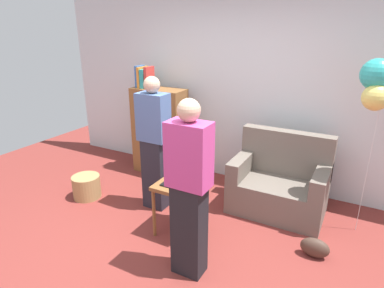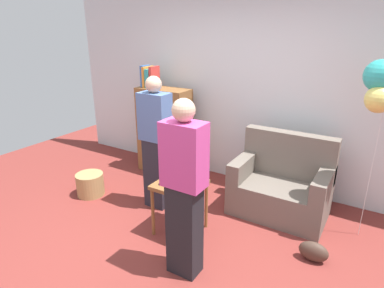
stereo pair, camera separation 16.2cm
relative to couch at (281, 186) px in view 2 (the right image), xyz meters
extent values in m
plane|color=maroon|center=(-0.76, -1.41, -0.34)|extent=(8.00, 8.00, 0.00)
cube|color=silver|center=(-0.76, 0.64, 1.01)|extent=(6.00, 0.10, 2.70)
cube|color=#6B6056|center=(0.00, -0.06, -0.14)|extent=(1.10, 0.70, 0.40)
cube|color=#6B6056|center=(0.00, 0.21, 0.34)|extent=(1.10, 0.16, 0.56)
cube|color=#6B6056|center=(-0.47, -0.06, 0.18)|extent=(0.16, 0.70, 0.24)
cube|color=#6B6056|center=(0.47, -0.06, 0.18)|extent=(0.16, 0.70, 0.24)
cube|color=brown|center=(-1.90, 0.25, 0.31)|extent=(0.80, 0.36, 1.30)
cube|color=#3366B7|center=(-2.22, 0.25, 1.11)|extent=(0.05, 0.19, 0.31)
cube|color=orange|center=(-2.17, 0.25, 1.11)|extent=(0.04, 0.25, 0.30)
cube|color=teal|center=(-2.11, 0.25, 1.09)|extent=(0.06, 0.25, 0.27)
cube|color=red|center=(-2.05, 0.25, 1.11)|extent=(0.05, 0.21, 0.30)
cube|color=brown|center=(-0.81, -0.98, 0.23)|extent=(0.48, 0.48, 0.04)
cylinder|color=brown|center=(-1.02, -1.19, -0.07)|extent=(0.04, 0.04, 0.55)
cylinder|color=brown|center=(-0.60, -1.19, -0.07)|extent=(0.04, 0.04, 0.55)
cylinder|color=brown|center=(-1.02, -0.77, -0.07)|extent=(0.04, 0.04, 0.55)
cylinder|color=brown|center=(-0.60, -0.77, -0.07)|extent=(0.04, 0.04, 0.55)
cube|color=black|center=(-0.81, -0.98, 0.26)|extent=(0.32, 0.32, 0.02)
cylinder|color=#D66B93|center=(-0.81, -0.98, 0.31)|extent=(0.26, 0.26, 0.09)
cylinder|color=#F2CC4C|center=(-0.74, -0.98, 0.38)|extent=(0.01, 0.01, 0.06)
cylinder|color=#66B2E5|center=(-0.75, -0.91, 0.39)|extent=(0.01, 0.01, 0.06)
cylinder|color=#F2CC4C|center=(-0.83, -0.90, 0.38)|extent=(0.01, 0.01, 0.05)
cylinder|color=#66B2E5|center=(-0.88, -0.93, 0.38)|extent=(0.01, 0.01, 0.05)
cylinder|color=#66B2E5|center=(-0.89, -1.00, 0.38)|extent=(0.01, 0.01, 0.05)
cylinder|color=#EA668C|center=(-0.83, -1.06, 0.38)|extent=(0.01, 0.01, 0.05)
cylinder|color=#EA668C|center=(-0.76, -1.03, 0.38)|extent=(0.01, 0.01, 0.05)
cube|color=#23232D|center=(-1.36, -0.65, 0.10)|extent=(0.28, 0.20, 0.88)
cube|color=#4C6BA3|center=(-1.36, -0.65, 0.82)|extent=(0.36, 0.22, 0.56)
sphere|color=#D1A889|center=(-1.36, -0.65, 1.19)|extent=(0.19, 0.19, 0.19)
cube|color=black|center=(-0.43, -1.48, 0.10)|extent=(0.28, 0.20, 0.88)
cube|color=#C6428E|center=(-0.43, -1.48, 0.82)|extent=(0.36, 0.22, 0.56)
sphere|color=#D1A889|center=(-0.43, -1.48, 1.19)|extent=(0.19, 0.19, 0.19)
cylinder|color=#A88451|center=(-2.30, -0.91, -0.19)|extent=(0.36, 0.36, 0.30)
ellipsoid|color=#473328|center=(0.56, -0.71, -0.24)|extent=(0.28, 0.14, 0.20)
cylinder|color=silver|center=(0.89, -0.02, 0.43)|extent=(0.00, 0.00, 1.54)
sphere|color=#2DADA8|center=(0.81, -0.03, 1.38)|extent=(0.30, 0.30, 0.30)
sphere|color=#E5D666|center=(0.84, -0.11, 1.17)|extent=(0.25, 0.25, 0.25)
camera|label=1|loc=(0.78, -3.64, 1.81)|focal=30.61mm
camera|label=2|loc=(0.92, -3.56, 1.81)|focal=30.61mm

